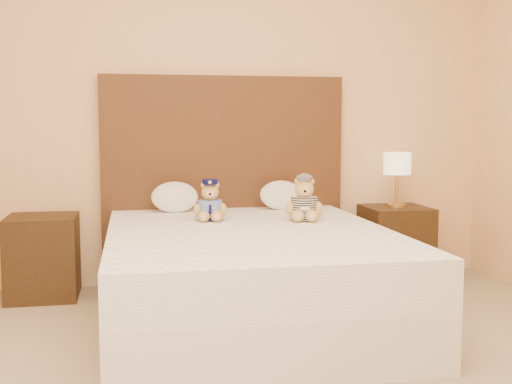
# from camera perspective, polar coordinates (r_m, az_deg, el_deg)

# --- Properties ---
(bed) EXTENTS (1.60, 2.00, 0.55)m
(bed) POSITION_cam_1_polar(r_m,az_deg,el_deg) (3.76, -0.63, -7.48)
(bed) COLOR white
(bed) RESTS_ON ground
(headboard) EXTENTS (1.75, 0.08, 1.50)m
(headboard) POSITION_cam_1_polar(r_m,az_deg,el_deg) (4.67, -2.87, 1.07)
(headboard) COLOR #492616
(headboard) RESTS_ON ground
(nightstand_left) EXTENTS (0.45, 0.45, 0.55)m
(nightstand_left) POSITION_cam_1_polar(r_m,az_deg,el_deg) (4.52, -18.40, -5.49)
(nightstand_left) COLOR #362211
(nightstand_left) RESTS_ON ground
(nightstand_right) EXTENTS (0.45, 0.45, 0.55)m
(nightstand_right) POSITION_cam_1_polar(r_m,az_deg,el_deg) (4.87, 12.29, -4.50)
(nightstand_right) COLOR #362211
(nightstand_right) RESTS_ON ground
(lamp) EXTENTS (0.20, 0.20, 0.40)m
(lamp) POSITION_cam_1_polar(r_m,az_deg,el_deg) (4.80, 12.45, 2.25)
(lamp) COLOR gold
(lamp) RESTS_ON nightstand_right
(teddy_police) EXTENTS (0.25, 0.24, 0.26)m
(teddy_police) POSITION_cam_1_polar(r_m,az_deg,el_deg) (4.05, -4.10, -0.72)
(teddy_police) COLOR tan
(teddy_police) RESTS_ON bed
(teddy_prisoner) EXTENTS (0.29, 0.28, 0.27)m
(teddy_prisoner) POSITION_cam_1_polar(r_m,az_deg,el_deg) (4.05, 4.31, -0.60)
(teddy_prisoner) COLOR tan
(teddy_prisoner) RESTS_ON bed
(pillow_left) EXTENTS (0.32, 0.21, 0.23)m
(pillow_left) POSITION_cam_1_polar(r_m,az_deg,el_deg) (4.46, -7.23, -0.32)
(pillow_left) COLOR white
(pillow_left) RESTS_ON bed
(pillow_right) EXTENTS (0.32, 0.20, 0.22)m
(pillow_right) POSITION_cam_1_polar(r_m,az_deg,el_deg) (4.57, 2.29, -0.15)
(pillow_right) COLOR white
(pillow_right) RESTS_ON bed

